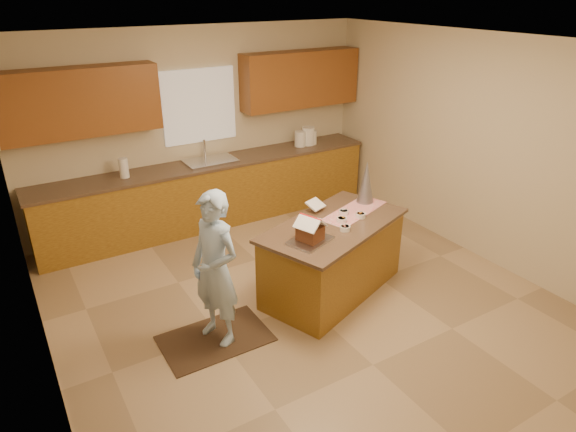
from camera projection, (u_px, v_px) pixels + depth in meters
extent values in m
plane|color=tan|center=(305.00, 304.00, 5.51)|extent=(5.50, 5.50, 0.00)
plane|color=silver|center=(310.00, 44.00, 4.38)|extent=(5.50, 5.50, 0.00)
plane|color=beige|center=(200.00, 127.00, 7.08)|extent=(5.50, 5.50, 0.00)
plane|color=beige|center=(27.00, 252.00, 3.77)|extent=(5.50, 5.50, 0.00)
plane|color=beige|center=(480.00, 149.00, 6.12)|extent=(5.50, 5.50, 0.00)
plane|color=gray|center=(48.00, 318.00, 3.20)|extent=(0.00, 2.50, 2.50)
cube|color=white|center=(199.00, 106.00, 6.94)|extent=(1.05, 0.03, 1.00)
cube|color=#A27221|center=(213.00, 194.00, 7.23)|extent=(4.80, 0.60, 0.88)
cube|color=brown|center=(210.00, 163.00, 7.04)|extent=(4.85, 0.63, 0.04)
cube|color=brown|center=(80.00, 102.00, 5.99)|extent=(1.85, 0.35, 0.80)
cube|color=brown|center=(300.00, 79.00, 7.45)|extent=(1.85, 0.35, 0.80)
cube|color=silver|center=(211.00, 164.00, 7.04)|extent=(0.70, 0.45, 0.12)
cylinder|color=silver|center=(205.00, 149.00, 7.11)|extent=(0.03, 0.03, 0.28)
cube|color=#A27221|center=(333.00, 259.00, 5.60)|extent=(1.82, 1.34, 0.80)
cube|color=brown|center=(334.00, 225.00, 5.42)|extent=(1.92, 1.43, 0.04)
cube|color=red|center=(354.00, 211.00, 5.71)|extent=(0.97, 0.62, 0.01)
cube|color=silver|center=(310.00, 241.00, 5.03)|extent=(0.50, 0.44, 0.02)
cube|color=white|center=(316.00, 204.00, 5.67)|extent=(0.24, 0.22, 0.09)
cone|color=silver|center=(366.00, 182.00, 5.84)|extent=(0.26, 0.26, 0.50)
cube|color=black|center=(215.00, 338.00, 4.96)|extent=(1.04, 0.68, 0.01)
imported|color=#ADD0F6|center=(215.00, 269.00, 4.67)|extent=(0.53, 0.65, 1.53)
cylinder|color=white|center=(300.00, 139.00, 7.68)|extent=(0.17, 0.17, 0.23)
cylinder|color=white|center=(308.00, 136.00, 7.74)|extent=(0.19, 0.19, 0.27)
cylinder|color=white|center=(312.00, 137.00, 7.78)|extent=(0.15, 0.15, 0.21)
cylinder|color=white|center=(124.00, 168.00, 6.42)|extent=(0.12, 0.12, 0.25)
cube|color=maroon|center=(310.00, 233.00, 4.99)|extent=(0.26, 0.27, 0.15)
cube|color=white|center=(307.00, 224.00, 4.90)|extent=(0.21, 0.29, 0.12)
cube|color=white|center=(314.00, 220.00, 4.98)|extent=(0.21, 0.29, 0.12)
cylinder|color=red|center=(310.00, 217.00, 4.92)|extent=(0.11, 0.25, 0.02)
cylinder|color=orange|center=(361.00, 215.00, 5.54)|extent=(0.11, 0.11, 0.05)
cylinder|color=#90306A|center=(303.00, 221.00, 5.41)|extent=(0.11, 0.11, 0.05)
cylinder|color=red|center=(317.00, 222.00, 5.39)|extent=(0.11, 0.11, 0.05)
cylinder|color=white|center=(344.00, 212.00, 5.61)|extent=(0.11, 0.11, 0.05)
cylinder|color=#EF8271|center=(345.00, 228.00, 5.25)|extent=(0.11, 0.11, 0.05)
cylinder|color=orange|center=(342.00, 220.00, 5.43)|extent=(0.11, 0.11, 0.05)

